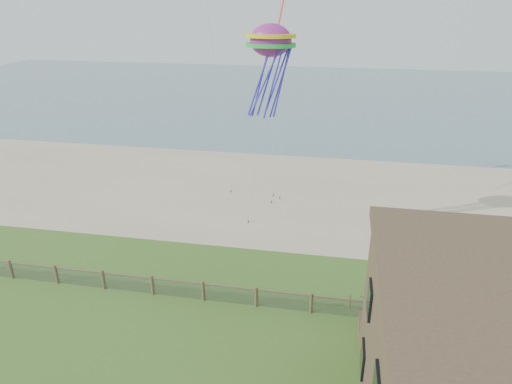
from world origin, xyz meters
TOP-DOWN VIEW (x-y plane):
  - sand_beach at (0.00, 22.00)m, footprint 72.00×20.00m
  - ocean at (0.00, 66.00)m, footprint 160.00×68.00m
  - chainlink_fence at (0.00, 6.00)m, footprint 36.20×0.20m
  - picnic_table at (6.85, 3.99)m, footprint 1.98×1.72m
  - octopus_kite at (-0.41, 12.79)m, footprint 3.45×2.92m
  - kite_red at (-0.27, 15.65)m, footprint 1.70×2.02m

SIDE VIEW (x-z plane):
  - ocean at x=0.00m, z-range -0.01..0.01m
  - sand_beach at x=0.00m, z-range -0.01..0.01m
  - picnic_table at x=6.85m, z-range 0.00..0.70m
  - chainlink_fence at x=0.00m, z-range -0.07..1.18m
  - octopus_kite at x=-0.41m, z-range 8.84..14.88m
  - kite_red at x=-0.27m, z-range 14.04..16.71m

